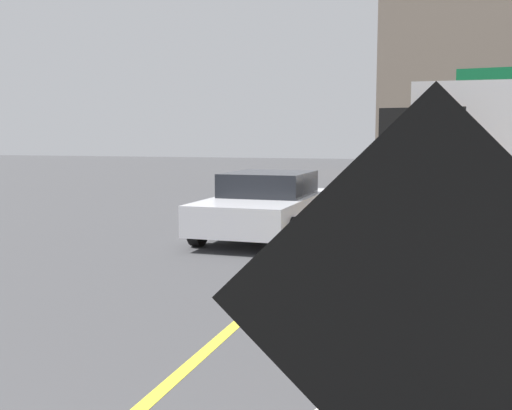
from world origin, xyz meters
name	(u,v)px	position (x,y,z in m)	size (l,w,h in m)	color
lane_center_stripe	(223,336)	(0.00, 6.00, 0.00)	(0.14, 36.00, 0.01)	yellow
roadwork_sign	(428,320)	(2.20, 2.35, 1.47)	(1.62, 0.22, 2.33)	#593819
arrow_board_trailer	(418,224)	(1.75, 12.01, 0.48)	(1.60, 1.92, 2.70)	orange
box_truck	(456,150)	(2.46, 17.01, 1.80)	(2.65, 7.72, 3.31)	black
pickup_car	(267,204)	(-1.46, 12.54, 0.70)	(2.11, 4.66, 1.38)	silver
highway_guide_sign	(508,103)	(4.37, 25.25, 3.42)	(2.78, 0.39, 5.00)	gray
far_building_block	(498,90)	(4.76, 35.76, 4.68)	(12.20, 8.22, 9.36)	gray
traffic_cone_mid_lane	(372,326)	(1.61, 5.76, 0.35)	(0.36, 0.36, 0.71)	black
traffic_cone_far_lane	(403,276)	(1.74, 8.11, 0.32)	(0.36, 0.36, 0.66)	black
traffic_cone_curbside	(420,251)	(1.87, 10.01, 0.31)	(0.36, 0.36, 0.63)	black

